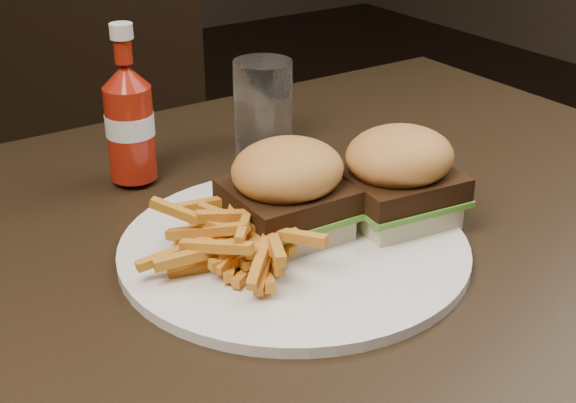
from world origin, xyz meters
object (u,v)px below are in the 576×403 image
chair_far (102,173)px  ketchup_bottle (131,133)px  dining_table (241,265)px  plate (294,247)px  tumbler (263,106)px

chair_far → ketchup_bottle: 0.86m
dining_table → plate: size_ratio=3.59×
chair_far → tumbler: size_ratio=3.61×
chair_far → ketchup_bottle: ketchup_bottle is taller
chair_far → plate: bearing=96.7°
plate → ketchup_bottle: (-0.06, 0.23, 0.06)m
dining_table → plate: plate is taller
chair_far → plate: 1.04m
plate → tumbler: bearing=64.1°
dining_table → chair_far: bearing=78.0°
plate → tumbler: 0.27m
chair_far → tumbler: (-0.05, -0.74, 0.38)m
plate → ketchup_bottle: size_ratio=3.15×
dining_table → ketchup_bottle: (-0.02, 0.20, 0.08)m
ketchup_bottle → dining_table: bearing=-83.2°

